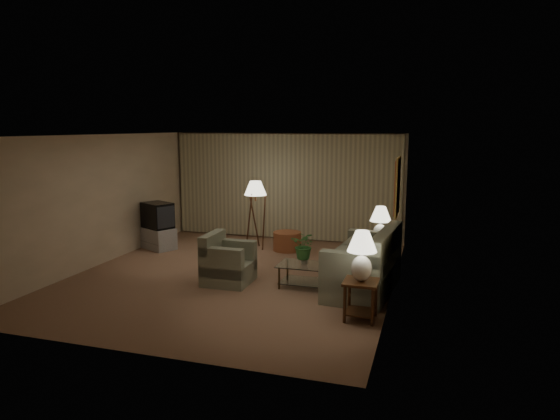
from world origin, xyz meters
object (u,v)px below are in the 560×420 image
Objects in this scene: side_table_far at (379,252)px; coffee_table at (312,272)px; table_lamp_near at (362,252)px; table_lamp_far at (380,221)px; crt_tv at (157,215)px; armchair at (229,264)px; ottoman at (287,241)px; vase at (304,261)px; side_table_near at (361,293)px; sofa at (363,266)px; floor_lamp at (256,213)px; tv_cabinet at (158,238)px.

side_table_far reaches higher than coffee_table.
table_lamp_near is 1.05× the size of table_lamp_far.
crt_tv is (-5.20, 0.40, 0.41)m from side_table_far.
armchair is at bearing 157.49° from table_lamp_near.
table_lamp_near is at bearing -59.05° from ottoman.
side_table_far reaches higher than vase.
side_table_near reaches higher than ottoman.
crt_tv is at bearing 156.45° from vase.
sofa is at bearing 6.42° from coffee_table.
floor_lamp is (-3.00, 3.69, -0.21)m from table_lamp_near.
tv_cabinet is at bearing 175.62° from table_lamp_far.
floor_lamp reaches higher than side_table_far.
floor_lamp is at bearing 129.11° from side_table_near.
floor_lamp is at bearing -176.66° from ottoman.
floor_lamp reaches higher than coffee_table.
tv_cabinet is at bearing 175.62° from side_table_far.
floor_lamp is (2.20, 0.69, 0.59)m from tv_cabinet.
ottoman is (0.76, 0.04, -0.62)m from floor_lamp.
tv_cabinet is 6.95× the size of vase.
table_lamp_near is 0.47× the size of floor_lamp.
table_lamp_far is 2.64m from ottoman.
table_lamp_far is 5.17× the size of vase.
coffee_table is 4.51m from tv_cabinet.
sofa is 1.04m from vase.
armchair is at bearing -149.37° from table_lamp_far.
side_table_far is 5.23m from crt_tv.
vase is at bearing -131.36° from side_table_far.
floor_lamp reaches higher than ottoman.
armchair is at bearing -173.37° from coffee_table.
table_lamp_near is 4.43m from ottoman.
vase is (-0.15, 0.00, 0.21)m from coffee_table.
tv_cabinet is at bearing 157.21° from coffee_table.
armchair is 2.88m from table_lamp_near.
armchair is 0.72× the size of coffee_table.
crt_tv is (0.00, 0.00, 0.55)m from tv_cabinet.
tv_cabinet is at bearing 150.03° from table_lamp_near.
crt_tv is at bearing 150.03° from side_table_near.
side_table_far is 1.80m from vase.
table_lamp_near is at bearing -90.00° from table_lamp_far.
armchair is 1.35× the size of ottoman.
side_table_far is (0.15, 1.25, -0.05)m from sofa.
sofa reaches higher than coffee_table.
table_lamp_far is at bearing 22.77° from tv_cabinet.
ottoman is at bearing 112.93° from vase.
coffee_table is at bearing -83.90° from armchair.
side_table_near is at bearing -90.00° from table_lamp_far.
sofa reaches higher than vase.
armchair reaches higher than coffee_table.
table_lamp_near is 6.01m from crt_tv.
sofa is 0.91m from coffee_table.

